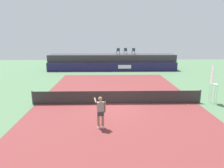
{
  "coord_description": "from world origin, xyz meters",
  "views": [
    {
      "loc": [
        -0.72,
        -14.46,
        4.99
      ],
      "look_at": [
        -0.33,
        2.0,
        1.0
      ],
      "focal_mm": 32.91,
      "sensor_mm": 36.0,
      "label": 1
    }
  ],
  "objects_px": {
    "spectator_chair_far_left": "(118,51)",
    "net_post_near": "(32,98)",
    "tennis_player": "(100,111)",
    "spectator_chair_center": "(133,51)",
    "spectator_chair_left": "(125,51)",
    "net_post_far": "(200,96)",
    "tennis_ball": "(188,105)",
    "umpire_chair": "(213,82)"
  },
  "relations": [
    {
      "from": "spectator_chair_center",
      "to": "net_post_far",
      "type": "relative_size",
      "value": 0.89
    },
    {
      "from": "spectator_chair_center",
      "to": "net_post_near",
      "type": "bearing_deg",
      "value": -121.32
    },
    {
      "from": "umpire_chair",
      "to": "spectator_chair_center",
      "type": "bearing_deg",
      "value": 104.54
    },
    {
      "from": "umpire_chair",
      "to": "tennis_ball",
      "type": "distance_m",
      "value": 2.58
    },
    {
      "from": "spectator_chair_center",
      "to": "spectator_chair_left",
      "type": "bearing_deg",
      "value": 172.03
    },
    {
      "from": "spectator_chair_left",
      "to": "net_post_far",
      "type": "height_order",
      "value": "spectator_chair_left"
    },
    {
      "from": "spectator_chair_center",
      "to": "tennis_player",
      "type": "distance_m",
      "value": 19.8
    },
    {
      "from": "spectator_chair_far_left",
      "to": "tennis_ball",
      "type": "bearing_deg",
      "value": -75.11
    },
    {
      "from": "umpire_chair",
      "to": "tennis_player",
      "type": "relative_size",
      "value": 1.56
    },
    {
      "from": "spectator_chair_far_left",
      "to": "net_post_near",
      "type": "height_order",
      "value": "spectator_chair_far_left"
    },
    {
      "from": "spectator_chair_far_left",
      "to": "spectator_chair_center",
      "type": "distance_m",
      "value": 2.21
    },
    {
      "from": "tennis_player",
      "to": "spectator_chair_far_left",
      "type": "bearing_deg",
      "value": 84.13
    },
    {
      "from": "umpire_chair",
      "to": "tennis_player",
      "type": "height_order",
      "value": "umpire_chair"
    },
    {
      "from": "umpire_chair",
      "to": "net_post_near",
      "type": "relative_size",
      "value": 2.76
    },
    {
      "from": "spectator_chair_center",
      "to": "tennis_player",
      "type": "relative_size",
      "value": 0.5
    },
    {
      "from": "spectator_chair_center",
      "to": "net_post_near",
      "type": "distance_m",
      "value": 17.99
    },
    {
      "from": "spectator_chair_center",
      "to": "net_post_near",
      "type": "relative_size",
      "value": 0.89
    },
    {
      "from": "spectator_chair_far_left",
      "to": "spectator_chair_left",
      "type": "xyz_separation_m",
      "value": [
        1.07,
        0.23,
        0.0
      ]
    },
    {
      "from": "spectator_chair_center",
      "to": "tennis_player",
      "type": "bearing_deg",
      "value": -102.25
    },
    {
      "from": "net_post_far",
      "to": "tennis_player",
      "type": "bearing_deg",
      "value": -151.17
    },
    {
      "from": "spectator_chair_left",
      "to": "tennis_player",
      "type": "distance_m",
      "value": 19.75
    },
    {
      "from": "spectator_chair_left",
      "to": "spectator_chair_center",
      "type": "distance_m",
      "value": 1.15
    },
    {
      "from": "umpire_chair",
      "to": "net_post_near",
      "type": "height_order",
      "value": "umpire_chair"
    },
    {
      "from": "spectator_chair_left",
      "to": "net_post_near",
      "type": "xyz_separation_m",
      "value": [
        -8.14,
        -15.41,
        -2.19
      ]
    },
    {
      "from": "spectator_chair_far_left",
      "to": "spectator_chair_center",
      "type": "height_order",
      "value": "same"
    },
    {
      "from": "spectator_chair_left",
      "to": "umpire_chair",
      "type": "relative_size",
      "value": 0.32
    },
    {
      "from": "spectator_chair_far_left",
      "to": "tennis_player",
      "type": "height_order",
      "value": "spectator_chair_far_left"
    },
    {
      "from": "spectator_chair_far_left",
      "to": "tennis_ball",
      "type": "xyz_separation_m",
      "value": [
        4.21,
        -15.83,
        -2.66
      ]
    },
    {
      "from": "spectator_chair_left",
      "to": "spectator_chair_center",
      "type": "relative_size",
      "value": 1.0
    },
    {
      "from": "umpire_chair",
      "to": "tennis_ball",
      "type": "xyz_separation_m",
      "value": [
        -1.95,
        -0.66,
        -1.55
      ]
    },
    {
      "from": "tennis_ball",
      "to": "tennis_player",
      "type": "bearing_deg",
      "value": -151.35
    },
    {
      "from": "spectator_chair_left",
      "to": "net_post_far",
      "type": "relative_size",
      "value": 0.89
    },
    {
      "from": "net_post_near",
      "to": "tennis_ball",
      "type": "relative_size",
      "value": 14.71
    },
    {
      "from": "umpire_chair",
      "to": "tennis_ball",
      "type": "bearing_deg",
      "value": -161.34
    },
    {
      "from": "spectator_chair_far_left",
      "to": "net_post_far",
      "type": "height_order",
      "value": "spectator_chair_far_left"
    },
    {
      "from": "spectator_chair_center",
      "to": "umpire_chair",
      "type": "distance_m",
      "value": 15.78
    },
    {
      "from": "spectator_chair_far_left",
      "to": "net_post_far",
      "type": "xyz_separation_m",
      "value": [
        5.33,
        -15.18,
        -2.19
      ]
    },
    {
      "from": "tennis_player",
      "to": "tennis_ball",
      "type": "height_order",
      "value": "tennis_player"
    },
    {
      "from": "spectator_chair_left",
      "to": "net_post_far",
      "type": "bearing_deg",
      "value": -74.55
    },
    {
      "from": "spectator_chair_center",
      "to": "net_post_near",
      "type": "height_order",
      "value": "spectator_chair_center"
    },
    {
      "from": "net_post_far",
      "to": "tennis_ball",
      "type": "height_order",
      "value": "net_post_far"
    },
    {
      "from": "umpire_chair",
      "to": "net_post_far",
      "type": "relative_size",
      "value": 2.76
    }
  ]
}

